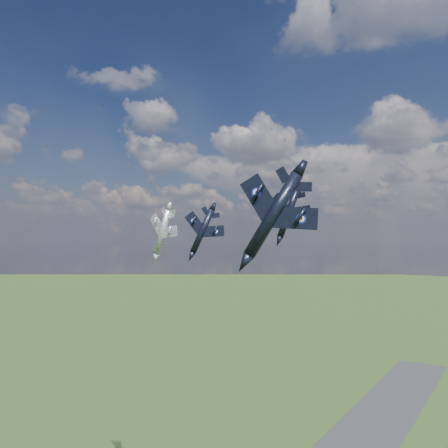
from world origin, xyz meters
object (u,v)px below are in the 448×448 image
Objects in this scene: jet_high_navy at (289,213)px; jet_left_silver at (162,232)px; jet_lead_navy at (202,231)px; jet_right_navy at (273,215)px.

jet_left_silver is at bearing -174.36° from jet_high_navy.
jet_right_navy is at bearing -60.56° from jet_lead_navy.
jet_high_navy reaches higher than jet_lead_navy.
jet_high_navy reaches higher than jet_left_silver.
jet_right_navy is (26.38, -20.73, 1.27)m from jet_lead_navy.
jet_lead_navy is at bearing -135.24° from jet_high_navy.
jet_high_navy is 0.90× the size of jet_left_silver.
jet_high_navy is 31.97m from jet_left_silver.
jet_high_navy is (12.56, 11.78, 3.61)m from jet_lead_navy.
jet_right_navy is 1.12× the size of jet_high_navy.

